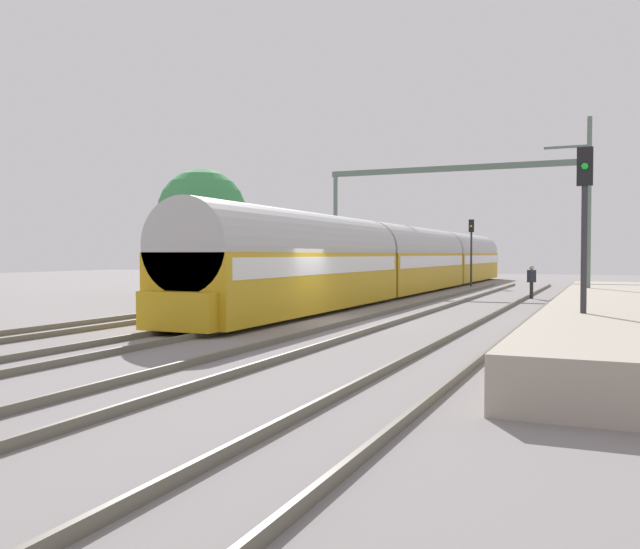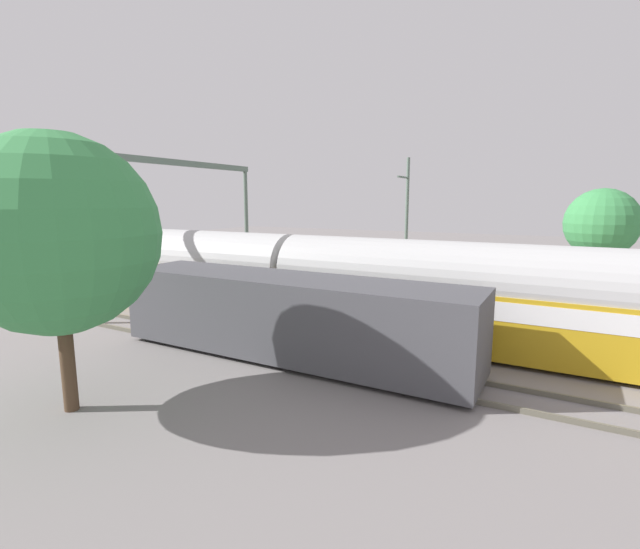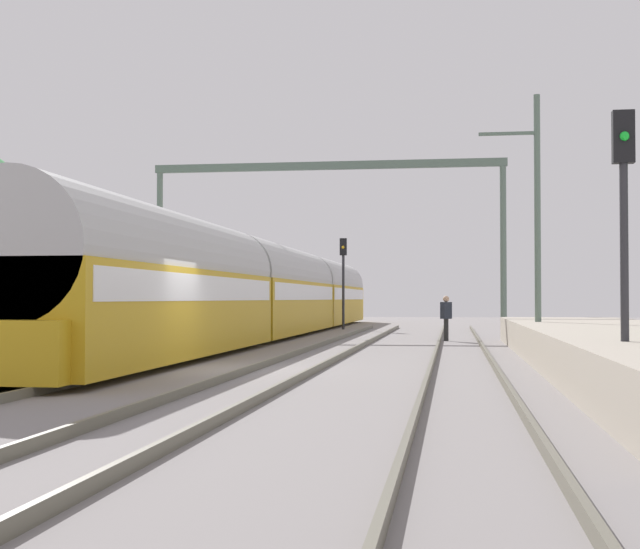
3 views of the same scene
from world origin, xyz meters
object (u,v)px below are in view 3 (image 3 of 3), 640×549
at_px(passenger_train, 276,290).
at_px(freight_car, 96,303).
at_px(railway_signal_near, 624,212).
at_px(catenary_gantry, 327,205).
at_px(railway_signal_far, 343,271).
at_px(person_crossing, 446,314).

distance_m(passenger_train, freight_car, 11.25).
relative_size(freight_car, railway_signal_near, 2.70).
height_order(freight_car, catenary_gantry, catenary_gantry).
bearing_deg(railway_signal_near, freight_car, 139.02).
bearing_deg(catenary_gantry, railway_signal_far, 90.39).
relative_size(passenger_train, railway_signal_far, 10.24).
height_order(railway_signal_far, catenary_gantry, catenary_gantry).
bearing_deg(catenary_gantry, person_crossing, -47.26).
height_order(passenger_train, railway_signal_far, railway_signal_far).
bearing_deg(person_crossing, catenary_gantry, 87.54).
distance_m(railway_signal_near, catenary_gantry, 26.67).
distance_m(passenger_train, railway_signal_far, 9.03).
relative_size(passenger_train, freight_car, 3.78).
relative_size(freight_car, person_crossing, 7.51).
height_order(passenger_train, freight_car, passenger_train).
relative_size(railway_signal_near, railway_signal_far, 1.00).
distance_m(freight_car, catenary_gantry, 14.57).
xyz_separation_m(passenger_train, railway_signal_far, (1.92, 8.76, 1.12)).
height_order(person_crossing, catenary_gantry, catenary_gantry).
height_order(freight_car, railway_signal_near, railway_signal_near).
bearing_deg(passenger_train, person_crossing, -27.36).
height_order(passenger_train, person_crossing, passenger_train).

